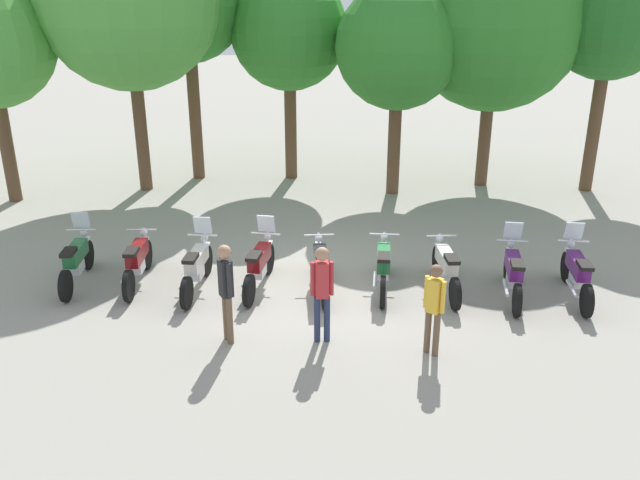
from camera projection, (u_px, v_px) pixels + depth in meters
The scene contains 18 objects.
ground_plane at pixel (321, 290), 13.80m from camera, with size 80.00×80.00×0.00m, color gray.
motorcycle_0 at pixel (76, 260), 13.93m from camera, with size 0.62×2.19×1.37m.
motorcycle_1 at pixel (137, 261), 13.93m from camera, with size 0.62×2.19×0.99m.
motorcycle_2 at pixel (197, 266), 13.64m from camera, with size 0.68×2.18×1.37m.
motorcycle_3 at pixel (259, 264), 13.73m from camera, with size 0.78×2.16×1.37m.
motorcycle_4 at pixel (321, 267), 13.65m from camera, with size 0.62×2.19×0.99m.
motorcycle_5 at pixel (383, 266), 13.69m from camera, with size 0.68×2.18×0.99m.
motorcycle_6 at pixel (446, 268), 13.60m from camera, with size 0.62×2.19×0.99m.
motorcycle_7 at pixel (513, 272), 13.36m from camera, with size 0.74×2.17×1.37m.
motorcycle_8 at pixel (577, 273), 13.34m from camera, with size 0.69×2.18×1.37m.
person_0 at pixel (226, 285), 11.52m from camera, with size 0.32×0.39×1.82m.
person_1 at pixel (434, 303), 11.19m from camera, with size 0.34×0.34×1.65m.
person_2 at pixel (322, 287), 11.54m from camera, with size 0.40×0.24×1.78m.
tree_2 at pixel (187, 6), 19.30m from camera, with size 3.25×3.25×6.74m.
tree_3 at pixel (289, 32), 19.58m from camera, with size 3.41×3.41×6.10m.
tree_4 at pixel (398, 47), 18.25m from camera, with size 3.41×3.41×5.84m.
tree_5 at pixel (495, 22), 18.75m from camera, with size 4.90×4.90×7.15m.
tree_6 at pixel (611, 20), 18.23m from camera, with size 3.28×3.28×6.47m.
Camera 1 is at (-0.68, -12.40, 6.11)m, focal length 38.09 mm.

